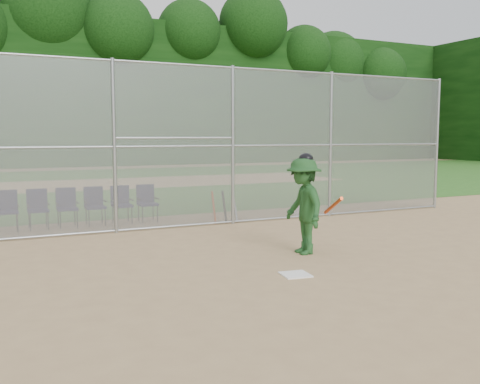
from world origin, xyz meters
name	(u,v)px	position (x,y,z in m)	size (l,w,h in m)	color
ground	(306,272)	(0.00, 0.00, 0.00)	(100.00, 100.00, 0.00)	tan
grass_strip	(96,184)	(0.00, 18.00, 0.01)	(100.00, 100.00, 0.00)	#2B631D
dirt_patch_far	(96,184)	(0.00, 18.00, 0.01)	(24.00, 24.00, 0.00)	tan
backstop_fence	(196,143)	(0.00, 5.00, 2.07)	(16.09, 0.09, 4.00)	gray
treeline	(85,69)	(0.00, 20.00, 5.50)	(81.00, 60.00, 11.00)	black
home_plate	(295,275)	(-0.25, -0.09, 0.01)	(0.44, 0.44, 0.02)	white
batter_at_plate	(303,205)	(0.73, 1.23, 0.93)	(0.92, 1.42, 1.93)	#1E4B20
water_cooler	(299,209)	(3.22, 5.35, 0.20)	(0.31, 0.31, 0.39)	white
spare_bats	(224,207)	(0.87, 5.22, 0.41)	(0.66, 0.35, 0.83)	#D84C14
chair_2	(7,211)	(-4.26, 6.32, 0.48)	(0.54, 0.52, 0.96)	#12103C
chair_3	(38,209)	(-3.58, 6.32, 0.48)	(0.54, 0.52, 0.96)	#12103C
chair_4	(67,208)	(-2.90, 6.32, 0.48)	(0.54, 0.52, 0.96)	#12103C
chair_5	(95,206)	(-2.22, 6.32, 0.48)	(0.54, 0.52, 0.96)	#12103C
chair_6	(122,205)	(-1.54, 6.32, 0.48)	(0.54, 0.52, 0.96)	#12103C
chair_7	(148,203)	(-0.86, 6.32, 0.48)	(0.54, 0.52, 0.96)	#12103C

